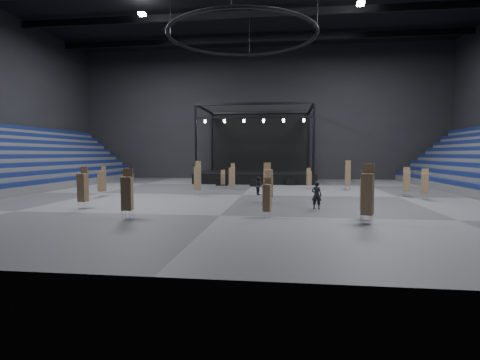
# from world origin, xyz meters

# --- Properties ---
(floor) EXTENTS (50.00, 50.00, 0.00)m
(floor) POSITION_xyz_m (0.00, 0.00, 0.00)
(floor) COLOR #4E4E50
(floor) RESTS_ON ground
(wall_back) EXTENTS (50.00, 0.20, 18.00)m
(wall_back) POSITION_xyz_m (0.00, 21.00, 9.00)
(wall_back) COLOR black
(wall_back) RESTS_ON ground
(stage) EXTENTS (14.00, 10.00, 9.20)m
(stage) POSITION_xyz_m (0.00, 16.24, 1.45)
(stage) COLOR black
(stage) RESTS_ON floor
(truss_ring) EXTENTS (12.30, 12.30, 5.15)m
(truss_ring) POSITION_xyz_m (-0.00, 0.00, 13.00)
(truss_ring) COLOR black
(truss_ring) RESTS_ON ceiling
(flight_case_left) EXTENTS (1.32, 0.74, 0.84)m
(flight_case_left) POSITION_xyz_m (-3.26, 8.97, 0.42)
(flight_case_left) COLOR black
(flight_case_left) RESTS_ON floor
(flight_case_mid) EXTENTS (1.17, 0.91, 0.70)m
(flight_case_mid) POSITION_xyz_m (0.40, 8.42, 0.35)
(flight_case_mid) COLOR black
(flight_case_mid) RESTS_ON floor
(flight_case_right) EXTENTS (1.12, 0.62, 0.73)m
(flight_case_right) POSITION_xyz_m (4.10, 10.41, 0.36)
(flight_case_right) COLOR black
(flight_case_right) RESTS_ON floor
(chair_stack_0) EXTENTS (0.52, 0.52, 2.84)m
(chair_stack_0) POSITION_xyz_m (-3.73, -0.26, 1.44)
(chair_stack_0) COLOR silver
(chair_stack_0) RESTS_ON floor
(chair_stack_1) EXTENTS (0.59, 0.59, 2.53)m
(chair_stack_1) POSITION_xyz_m (-1.57, 4.91, 1.29)
(chair_stack_1) COLOR silver
(chair_stack_1) RESTS_ON floor
(chair_stack_2) EXTENTS (0.51, 0.51, 2.06)m
(chair_stack_2) POSITION_xyz_m (5.87, 6.36, 1.08)
(chair_stack_2) COLOR silver
(chair_stack_2) RESTS_ON floor
(chair_stack_3) EXTENTS (0.46, 0.46, 1.82)m
(chair_stack_3) POSITION_xyz_m (-2.72, 6.43, 0.97)
(chair_stack_3) COLOR silver
(chair_stack_3) RESTS_ON floor
(chair_stack_4) EXTENTS (0.63, 0.63, 2.36)m
(chair_stack_4) POSITION_xyz_m (13.29, 0.64, 1.25)
(chair_stack_4) COLOR silver
(chair_stack_4) RESTS_ON floor
(chair_stack_5) EXTENTS (0.66, 0.66, 2.32)m
(chair_stack_5) POSITION_xyz_m (14.00, -1.30, 1.23)
(chair_stack_5) COLOR silver
(chair_stack_5) RESTS_ON floor
(chair_stack_6) EXTENTS (0.69, 0.69, 2.83)m
(chair_stack_6) POSITION_xyz_m (2.40, -4.82, 1.45)
(chair_stack_6) COLOR silver
(chair_stack_6) RESTS_ON floor
(chair_stack_7) EXTENTS (0.54, 0.54, 2.62)m
(chair_stack_7) POSITION_xyz_m (-9.10, -8.74, 1.35)
(chair_stack_7) COLOR silver
(chair_stack_7) RESTS_ON floor
(chair_stack_8) EXTENTS (0.60, 0.60, 2.66)m
(chair_stack_8) POSITION_xyz_m (-4.73, -11.99, 1.38)
(chair_stack_8) COLOR silver
(chair_stack_8) RESTS_ON floor
(chair_stack_9) EXTENTS (0.60, 0.60, 2.81)m
(chair_stack_9) POSITION_xyz_m (9.51, 5.90, 1.44)
(chair_stack_9) COLOR silver
(chair_stack_9) RESTS_ON floor
(chair_stack_10) EXTENTS (0.54, 0.54, 2.56)m
(chair_stack_10) POSITION_xyz_m (7.81, -10.76, 1.34)
(chair_stack_10) COLOR silver
(chair_stack_10) RESTS_ON floor
(chair_stack_11) EXTENTS (0.70, 0.70, 2.97)m
(chair_stack_11) POSITION_xyz_m (7.62, -11.99, 1.51)
(chair_stack_11) COLOR silver
(chair_stack_11) RESTS_ON floor
(chair_stack_12) EXTENTS (0.48, 0.48, 2.15)m
(chair_stack_12) POSITION_xyz_m (2.64, -10.79, 1.11)
(chair_stack_12) COLOR silver
(chair_stack_12) RESTS_ON floor
(chair_stack_13) EXTENTS (0.64, 0.64, 2.45)m
(chair_stack_13) POSITION_xyz_m (-11.12, -2.37, 1.27)
(chair_stack_13) COLOR silver
(chair_stack_13) RESTS_ON floor
(man_center) EXTENTS (0.74, 0.60, 1.74)m
(man_center) POSITION_xyz_m (5.53, -7.33, 0.87)
(man_center) COLOR black
(man_center) RESTS_ON floor
(crew_member) EXTENTS (0.83, 0.91, 1.52)m
(crew_member) POSITION_xyz_m (1.39, 0.33, 0.76)
(crew_member) COLOR black
(crew_member) RESTS_ON floor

